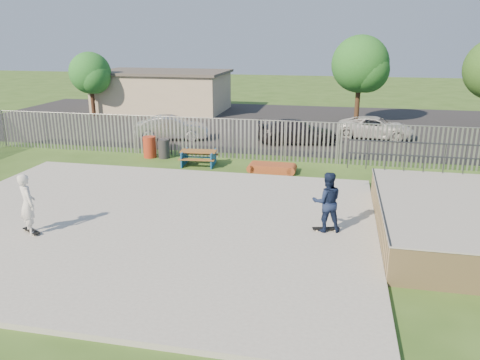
% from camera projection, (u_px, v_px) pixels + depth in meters
% --- Properties ---
extents(ground, '(120.00, 120.00, 0.00)m').
position_uv_depth(ground, '(143.00, 224.00, 15.42)').
color(ground, '#32551D').
rests_on(ground, ground).
extents(concrete_slab, '(15.00, 12.00, 0.15)m').
position_uv_depth(concrete_slab, '(143.00, 222.00, 15.40)').
color(concrete_slab, '#989893').
rests_on(concrete_slab, ground).
extents(quarter_pipe, '(5.50, 7.05, 2.19)m').
position_uv_depth(quarter_pipe, '(445.00, 219.00, 14.36)').
color(quarter_pipe, tan).
rests_on(quarter_pipe, ground).
extents(fence, '(26.04, 16.02, 2.00)m').
position_uv_depth(fence, '(209.00, 161.00, 19.21)').
color(fence, gray).
rests_on(fence, ground).
extents(picnic_table, '(1.80, 1.53, 0.72)m').
position_uv_depth(picnic_table, '(199.00, 158.00, 22.29)').
color(picnic_table, brown).
rests_on(picnic_table, ground).
extents(funbox, '(1.85, 0.95, 0.37)m').
position_uv_depth(funbox, '(272.00, 168.00, 21.25)').
color(funbox, brown).
rests_on(funbox, ground).
extents(trash_bin_red, '(0.64, 0.64, 1.07)m').
position_uv_depth(trash_bin_red, '(150.00, 147.00, 23.67)').
color(trash_bin_red, '#9A2E17').
rests_on(trash_bin_red, ground).
extents(trash_bin_grey, '(0.57, 0.57, 0.96)m').
position_uv_depth(trash_bin_grey, '(164.00, 149.00, 23.56)').
color(trash_bin_grey, '#29282B').
rests_on(trash_bin_grey, ground).
extents(parking_lot, '(40.00, 18.00, 0.02)m').
position_uv_depth(parking_lot, '(250.00, 123.00, 33.17)').
color(parking_lot, black).
rests_on(parking_lot, ground).
extents(car_silver, '(4.45, 2.41, 1.39)m').
position_uv_depth(car_silver, '(172.00, 128.00, 27.63)').
color(car_silver, '#B0B0B5').
rests_on(car_silver, parking_lot).
extents(car_dark, '(4.87, 2.76, 1.33)m').
position_uv_depth(car_dark, '(297.00, 132.00, 26.67)').
color(car_dark, black).
rests_on(car_dark, parking_lot).
extents(car_white, '(4.73, 2.62, 1.25)m').
position_uv_depth(car_white, '(376.00, 127.00, 28.06)').
color(car_white, silver).
rests_on(car_white, parking_lot).
extents(building, '(10.40, 6.40, 3.20)m').
position_uv_depth(building, '(163.00, 91.00, 38.00)').
color(building, '#B9A98E').
rests_on(building, ground).
extents(tree_left, '(3.10, 3.10, 4.78)m').
position_uv_depth(tree_left, '(90.00, 73.00, 35.14)').
color(tree_left, '#3F2619').
rests_on(tree_left, ground).
extents(tree_mid, '(3.89, 3.89, 6.00)m').
position_uv_depth(tree_mid, '(360.00, 64.00, 31.99)').
color(tree_mid, '#422C1A').
rests_on(tree_mid, ground).
extents(skateboard_a, '(0.82, 0.37, 0.08)m').
position_uv_depth(skateboard_a, '(325.00, 229.00, 14.55)').
color(skateboard_a, black).
rests_on(skateboard_a, concrete_slab).
extents(skateboard_b, '(0.80, 0.56, 0.08)m').
position_uv_depth(skateboard_b, '(32.00, 231.00, 14.38)').
color(skateboard_b, black).
rests_on(skateboard_b, concrete_slab).
extents(skater_navy, '(1.05, 0.90, 1.89)m').
position_uv_depth(skater_navy, '(327.00, 202.00, 14.28)').
color(skater_navy, '#121D3A').
rests_on(skater_navy, concrete_slab).
extents(skater_white, '(0.82, 0.78, 1.89)m').
position_uv_depth(skater_white, '(28.00, 204.00, 14.11)').
color(skater_white, silver).
rests_on(skater_white, concrete_slab).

